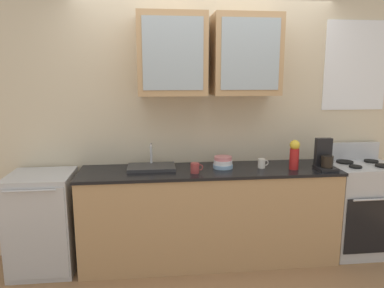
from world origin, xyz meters
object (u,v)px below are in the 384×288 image
object	(u,v)px
cup_near_sink	(195,168)
vase	(294,154)
stove_range	(359,208)
coffee_maker	(325,158)
cup_near_bowls	(262,163)
dishwasher	(43,222)
bowl_stack	(223,162)
sink_faucet	(151,167)

from	to	relation	value
cup_near_sink	vase	bearing A→B (deg)	1.79
stove_range	coffee_maker	world-z (taller)	coffee_maker
cup_near_bowls	dishwasher	world-z (taller)	cup_near_bowls
stove_range	cup_near_sink	size ratio (longest dim) A/B	9.42
cup_near_sink	bowl_stack	bearing A→B (deg)	28.33
stove_range	vase	size ratio (longest dim) A/B	3.91
sink_faucet	vase	size ratio (longest dim) A/B	1.60
bowl_stack	stove_range	bearing A→B (deg)	-1.51
dishwasher	cup_near_bowls	bearing A→B (deg)	-0.08
stove_range	dishwasher	bearing A→B (deg)	-179.92
vase	cup_near_bowls	xyz separation A→B (m)	(-0.29, 0.08, -0.10)
sink_faucet	cup_near_sink	distance (m)	0.44
bowl_stack	coffee_maker	distance (m)	0.96
bowl_stack	cup_near_sink	xyz separation A→B (m)	(-0.29, -0.15, -0.01)
dishwasher	cup_near_sink	bearing A→B (deg)	-4.63
vase	coffee_maker	world-z (taller)	coffee_maker
stove_range	coffee_maker	size ratio (longest dim) A/B	3.77
sink_faucet	vase	world-z (taller)	vase
stove_range	sink_faucet	distance (m)	2.14
cup_near_sink	sink_faucet	bearing A→B (deg)	153.68
cup_near_bowls	bowl_stack	bearing A→B (deg)	173.12
sink_faucet	cup_near_sink	size ratio (longest dim) A/B	3.85
cup_near_bowls	dishwasher	bearing A→B (deg)	179.92
vase	cup_near_sink	xyz separation A→B (m)	(-0.94, -0.03, -0.10)
sink_faucet	cup_near_sink	xyz separation A→B (m)	(0.39, -0.19, 0.03)
sink_faucet	stove_range	bearing A→B (deg)	-2.13
cup_near_sink	stove_range	bearing A→B (deg)	3.95
cup_near_bowls	dishwasher	distance (m)	2.11
cup_near_sink	cup_near_bowls	distance (m)	0.66
stove_range	dishwasher	world-z (taller)	stove_range
dishwasher	coffee_maker	xyz separation A→B (m)	(2.62, -0.11, 0.56)
cup_near_bowls	coffee_maker	bearing A→B (deg)	-10.83
stove_range	bowl_stack	xyz separation A→B (m)	(-1.41, 0.04, 0.50)
dishwasher	coffee_maker	distance (m)	2.68
cup_near_bowls	stove_range	bearing A→B (deg)	0.40
bowl_stack	cup_near_sink	size ratio (longest dim) A/B	1.64
sink_faucet	coffee_maker	bearing A→B (deg)	-6.84
cup_near_sink	cup_near_bowls	size ratio (longest dim) A/B	1.11
stove_range	bowl_stack	size ratio (longest dim) A/B	5.75
sink_faucet	dishwasher	size ratio (longest dim) A/B	0.49
cup_near_bowls	coffee_maker	distance (m)	0.59
coffee_maker	sink_faucet	bearing A→B (deg)	173.16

